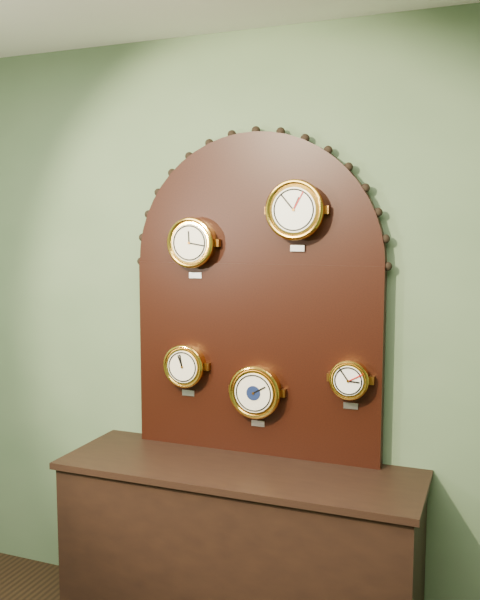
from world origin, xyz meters
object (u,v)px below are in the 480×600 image
at_px(roman_clock, 192,243).
at_px(barometer, 256,392).
at_px(shop_counter, 238,558).
at_px(hygrometer, 185,366).
at_px(tide_clock, 350,379).
at_px(arabic_clock, 296,210).
at_px(display_board, 256,286).

distance_m(roman_clock, barometer, 0.76).
distance_m(shop_counter, hygrometer, 0.91).
bearing_deg(shop_counter, roman_clock, 152.44).
bearing_deg(roman_clock, hygrometer, 179.03).
distance_m(barometer, tide_clock, 0.45).
bearing_deg(barometer, hygrometer, 179.82).
distance_m(arabic_clock, barometer, 0.85).
bearing_deg(barometer, shop_counter, -99.88).
xyz_separation_m(shop_counter, barometer, (0.03, 0.15, 0.74)).
distance_m(arabic_clock, hygrometer, 0.92).
distance_m(display_board, arabic_clock, 0.41).
xyz_separation_m(shop_counter, hygrometer, (-0.34, 0.15, 0.83)).
height_order(shop_counter, hygrometer, hygrometer).
height_order(hygrometer, barometer, hygrometer).
bearing_deg(display_board, shop_counter, -90.00).
relative_size(shop_counter, roman_clock, 5.56).
bearing_deg(tide_clock, barometer, -179.74).
xyz_separation_m(shop_counter, tide_clock, (0.46, 0.15, 0.83)).
height_order(display_board, barometer, display_board).
distance_m(display_board, tide_clock, 0.61).
bearing_deg(hygrometer, shop_counter, -24.64).
relative_size(shop_counter, arabic_clock, 5.07).
xyz_separation_m(shop_counter, display_board, (0.00, 0.22, 1.23)).
bearing_deg(arabic_clock, shop_counter, -144.17).
relative_size(roman_clock, tide_clock, 1.26).
distance_m(roman_clock, arabic_clock, 0.53).
relative_size(display_board, roman_clock, 5.31).
bearing_deg(hygrometer, arabic_clock, -0.15).
distance_m(display_board, roman_clock, 0.36).
height_order(roman_clock, hygrometer, roman_clock).
bearing_deg(hygrometer, roman_clock, -0.97).
relative_size(display_board, hygrometer, 5.87).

